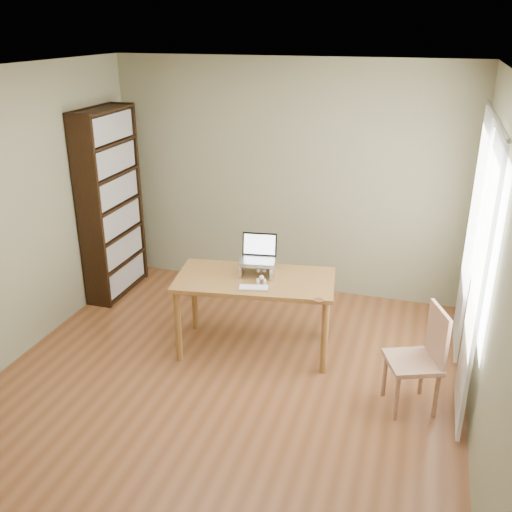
# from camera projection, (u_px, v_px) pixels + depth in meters

# --- Properties ---
(room) EXTENTS (4.04, 4.54, 2.64)m
(room) POSITION_uv_depth(u_px,v_px,m) (219.00, 251.00, 4.35)
(room) COLOR brown
(room) RESTS_ON ground
(bookshelf) EXTENTS (0.30, 0.90, 2.10)m
(bookshelf) POSITION_uv_depth(u_px,v_px,m) (111.00, 204.00, 6.31)
(bookshelf) COLOR black
(bookshelf) RESTS_ON ground
(curtains) EXTENTS (0.03, 1.90, 2.25)m
(curtains) POSITION_uv_depth(u_px,v_px,m) (474.00, 257.00, 4.58)
(curtains) COLOR silver
(curtains) RESTS_ON ground
(desk) EXTENTS (1.54, 0.93, 0.75)m
(desk) POSITION_uv_depth(u_px,v_px,m) (255.00, 287.00, 5.25)
(desk) COLOR brown
(desk) RESTS_ON ground
(laptop_stand) EXTENTS (0.32, 0.25, 0.13)m
(laptop_stand) POSITION_uv_depth(u_px,v_px,m) (257.00, 266.00, 5.26)
(laptop_stand) COLOR silver
(laptop_stand) RESTS_ON desk
(laptop) EXTENTS (0.35, 0.31, 0.23)m
(laptop) POSITION_uv_depth(u_px,v_px,m) (259.00, 253.00, 5.27)
(laptop) COLOR silver
(laptop) RESTS_ON laptop_stand
(keyboard) EXTENTS (0.29, 0.18, 0.02)m
(keyboard) POSITION_uv_depth(u_px,v_px,m) (254.00, 288.00, 5.00)
(keyboard) COLOR silver
(keyboard) RESTS_ON desk
(coaster) EXTENTS (0.09, 0.09, 0.01)m
(coaster) POSITION_uv_depth(u_px,v_px,m) (319.00, 300.00, 4.80)
(coaster) COLOR brown
(coaster) RESTS_ON desk
(cat) EXTENTS (0.23, 0.47, 0.14)m
(cat) POSITION_uv_depth(u_px,v_px,m) (262.00, 268.00, 5.28)
(cat) COLOR #4E483D
(cat) RESTS_ON desk
(chair) EXTENTS (0.52, 0.51, 0.89)m
(chair) POSITION_uv_depth(u_px,v_px,m) (422.00, 358.00, 4.48)
(chair) COLOR tan
(chair) RESTS_ON ground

